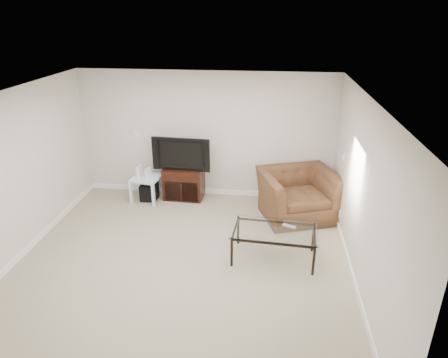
# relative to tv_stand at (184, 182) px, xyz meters

# --- Properties ---
(floor) EXTENTS (5.00, 5.00, 0.00)m
(floor) POSITION_rel_tv_stand_xyz_m (0.44, -2.28, -0.32)
(floor) COLOR tan
(floor) RESTS_ON ground
(ceiling) EXTENTS (5.00, 5.00, 0.00)m
(ceiling) POSITION_rel_tv_stand_xyz_m (0.44, -2.28, 2.18)
(ceiling) COLOR white
(ceiling) RESTS_ON ground
(wall_back) EXTENTS (5.00, 0.02, 2.50)m
(wall_back) POSITION_rel_tv_stand_xyz_m (0.44, 0.22, 0.93)
(wall_back) COLOR silver
(wall_back) RESTS_ON ground
(wall_left) EXTENTS (0.02, 5.00, 2.50)m
(wall_left) POSITION_rel_tv_stand_xyz_m (-2.06, -2.28, 0.93)
(wall_left) COLOR silver
(wall_left) RESTS_ON ground
(wall_right) EXTENTS (0.02, 5.00, 2.50)m
(wall_right) POSITION_rel_tv_stand_xyz_m (2.94, -2.28, 0.93)
(wall_right) COLOR silver
(wall_right) RESTS_ON ground
(plate_back) EXTENTS (0.12, 0.02, 0.12)m
(plate_back) POSITION_rel_tv_stand_xyz_m (-0.96, 0.21, 0.93)
(plate_back) COLOR white
(plate_back) RESTS_ON wall_back
(plate_right_switch) EXTENTS (0.02, 0.09, 0.13)m
(plate_right_switch) POSITION_rel_tv_stand_xyz_m (2.92, -0.68, 0.93)
(plate_right_switch) COLOR white
(plate_right_switch) RESTS_ON wall_right
(plate_right_outlet) EXTENTS (0.02, 0.08, 0.12)m
(plate_right_outlet) POSITION_rel_tv_stand_xyz_m (2.92, -0.98, -0.02)
(plate_right_outlet) COLOR white
(plate_right_outlet) RESTS_ON wall_right
(tv_stand) EXTENTS (0.79, 0.56, 0.64)m
(tv_stand) POSITION_rel_tv_stand_xyz_m (0.00, 0.00, 0.00)
(tv_stand) COLOR black
(tv_stand) RESTS_ON floor
(dvd_player) EXTENTS (0.45, 0.32, 0.06)m
(dvd_player) POSITION_rel_tv_stand_xyz_m (-0.00, -0.04, 0.21)
(dvd_player) COLOR black
(dvd_player) RESTS_ON tv_stand
(television) EXTENTS (1.07, 0.27, 0.66)m
(television) POSITION_rel_tv_stand_xyz_m (-0.00, -0.03, 0.65)
(television) COLOR black
(television) RESTS_ON tv_stand
(side_table) EXTENTS (0.58, 0.58, 0.50)m
(side_table) POSITION_rel_tv_stand_xyz_m (-0.71, -0.23, -0.07)
(side_table) COLOR #D0E4F9
(side_table) RESTS_ON floor
(subwoofer) EXTENTS (0.32, 0.32, 0.32)m
(subwoofer) POSITION_rel_tv_stand_xyz_m (-0.67, -0.21, -0.14)
(subwoofer) COLOR black
(subwoofer) RESTS_ON floor
(game_console) EXTENTS (0.08, 0.17, 0.23)m
(game_console) POSITION_rel_tv_stand_xyz_m (-0.83, -0.23, 0.29)
(game_console) COLOR white
(game_console) RESTS_ON side_table
(game_case) EXTENTS (0.09, 0.15, 0.20)m
(game_case) POSITION_rel_tv_stand_xyz_m (-0.65, -0.26, 0.28)
(game_case) COLOR silver
(game_case) RESTS_ON side_table
(recliner) EXTENTS (1.52, 1.24, 1.15)m
(recliner) POSITION_rel_tv_stand_xyz_m (2.23, -0.54, 0.25)
(recliner) COLOR #4B321F
(recliner) RESTS_ON floor
(coffee_table) EXTENTS (1.32, 0.81, 0.50)m
(coffee_table) POSITION_rel_tv_stand_xyz_m (1.80, -1.98, -0.07)
(coffee_table) COLOR black
(coffee_table) RESTS_ON floor
(remote) EXTENTS (0.21, 0.13, 0.02)m
(remote) POSITION_rel_tv_stand_xyz_m (2.02, -1.87, 0.19)
(remote) COLOR #B2B2B7
(remote) RESTS_ON coffee_table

